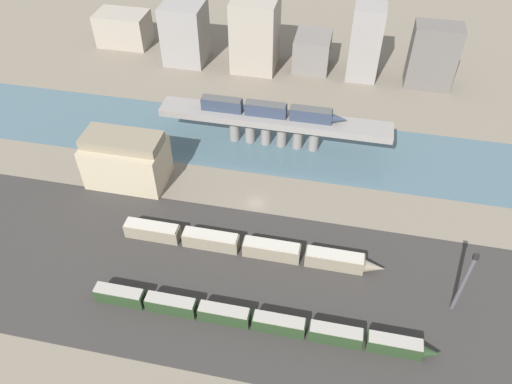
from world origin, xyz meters
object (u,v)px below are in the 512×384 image
Objects in this scene: train_yard_mid at (248,246)px; warehouse_building at (126,159)px; train_yard_near at (257,320)px; signal_tower at (464,283)px; train_on_bridge at (270,110)px.

train_yard_mid is 39.31m from warehouse_building.
train_yard_mid is at bearing -26.79° from warehouse_building.
train_yard_mid reaches higher than train_yard_near.
signal_tower is at bearing 17.66° from train_yard_near.
train_yard_near is (8.21, -57.32, -9.30)m from train_on_bridge.
train_yard_near is 18.71m from train_yard_mid.
warehouse_building is at bearing -145.92° from train_on_bridge.
warehouse_building is 1.16× the size of signal_tower.
train_on_bridge is 39.38m from warehouse_building.
signal_tower reaches higher than warehouse_building.
warehouse_building reaches higher than train_on_bridge.
train_on_bridge is 0.57× the size of train_yard_near.
train_on_bridge reaches higher than train_yard_near.
train_yard_near is at bearing -81.85° from train_on_bridge.
train_yard_near is 3.49× the size of warehouse_building.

